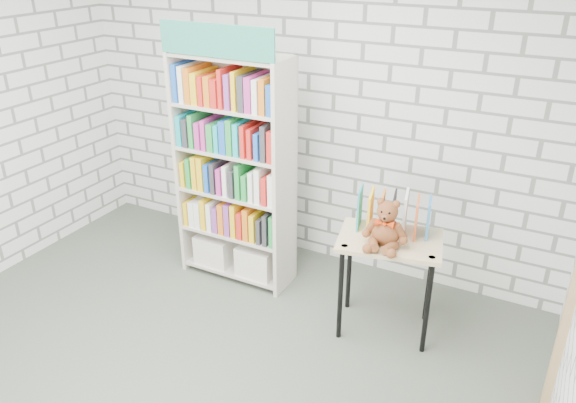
% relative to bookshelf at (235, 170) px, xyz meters
% --- Properties ---
extents(ground, '(4.50, 4.50, 0.00)m').
position_rel_bookshelf_xyz_m(ground, '(0.35, -1.36, -0.99)').
color(ground, '#4A5346').
rests_on(ground, ground).
extents(room_shell, '(4.52, 4.02, 2.81)m').
position_rel_bookshelf_xyz_m(room_shell, '(0.35, -1.36, 0.80)').
color(room_shell, silver).
rests_on(room_shell, ground).
extents(bookshelf, '(0.97, 0.38, 2.17)m').
position_rel_bookshelf_xyz_m(bookshelf, '(0.00, 0.00, 0.00)').
color(bookshelf, beige).
rests_on(bookshelf, ground).
extents(display_table, '(0.82, 0.65, 0.78)m').
position_rel_bookshelf_xyz_m(display_table, '(1.39, -0.16, -0.32)').
color(display_table, tan).
rests_on(display_table, ground).
extents(table_books, '(0.54, 0.33, 0.30)m').
position_rel_bookshelf_xyz_m(table_books, '(1.37, -0.05, -0.06)').
color(table_books, teal).
rests_on(table_books, display_table).
extents(teddy_bear, '(0.32, 0.30, 0.34)m').
position_rel_bookshelf_xyz_m(teddy_bear, '(1.39, -0.28, -0.07)').
color(teddy_bear, brown).
rests_on(teddy_bear, display_table).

